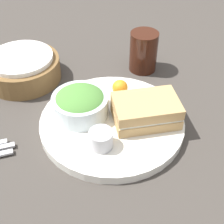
% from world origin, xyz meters
% --- Properties ---
extents(ground_plane, '(4.00, 4.00, 0.00)m').
position_xyz_m(ground_plane, '(0.00, 0.00, 0.00)').
color(ground_plane, '#3D3833').
extents(plate, '(0.32, 0.32, 0.02)m').
position_xyz_m(plate, '(0.00, 0.00, 0.01)').
color(plate, white).
rests_on(plate, ground_plane).
extents(sandwich, '(0.14, 0.10, 0.05)m').
position_xyz_m(sandwich, '(0.07, -0.02, 0.05)').
color(sandwich, tan).
rests_on(sandwich, plate).
extents(salad_bowl, '(0.12, 0.12, 0.06)m').
position_xyz_m(salad_bowl, '(-0.06, 0.04, 0.05)').
color(salad_bowl, silver).
rests_on(salad_bowl, plate).
extents(dressing_cup, '(0.05, 0.05, 0.04)m').
position_xyz_m(dressing_cup, '(-0.04, -0.07, 0.04)').
color(dressing_cup, '#B7B7BC').
rests_on(dressing_cup, plate).
extents(orange_wedge, '(0.04, 0.04, 0.04)m').
position_xyz_m(orange_wedge, '(0.04, 0.08, 0.04)').
color(orange_wedge, orange).
rests_on(orange_wedge, plate).
extents(drink_glass, '(0.07, 0.07, 0.11)m').
position_xyz_m(drink_glass, '(0.14, 0.20, 0.05)').
color(drink_glass, '#38190F').
rests_on(drink_glass, ground_plane).
extents(bread_basket, '(0.19, 0.19, 0.07)m').
position_xyz_m(bread_basket, '(-0.18, 0.23, 0.03)').
color(bread_basket, brown).
rests_on(bread_basket, ground_plane).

